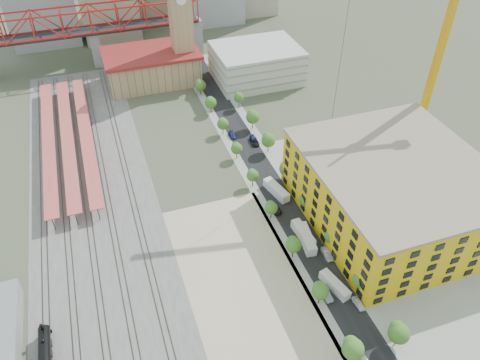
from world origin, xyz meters
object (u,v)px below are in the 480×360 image
object	(u,v)px
clock_tower	(180,10)
site_trailer_d	(276,190)
site_trailer_c	(303,234)
tower_crane	(430,39)
site_trailer_b	(306,239)
site_trailer_a	(335,285)
construction_building	(394,192)

from	to	relation	value
clock_tower	site_trailer_d	world-z (taller)	clock_tower
site_trailer_c	site_trailer_d	world-z (taller)	site_trailer_d
tower_crane	site_trailer_d	size ratio (longest dim) A/B	6.14
site_trailer_b	site_trailer_a	bearing A→B (deg)	-81.68
construction_building	site_trailer_a	distance (m)	32.32
tower_crane	site_trailer_d	bearing A→B (deg)	-170.97
tower_crane	site_trailer_a	xyz separation A→B (m)	(-48.80, -44.52, -37.02)
site_trailer_b	site_trailer_c	xyz separation A→B (m)	(0.00, 2.03, -0.09)
tower_crane	site_trailer_b	xyz separation A→B (m)	(-48.80, -28.69, -36.84)
tower_crane	construction_building	bearing A→B (deg)	-130.00
tower_crane	site_trailer_a	world-z (taller)	tower_crane
construction_building	tower_crane	xyz separation A→B (m)	(22.80, 27.16, 28.83)
site_trailer_b	site_trailer_d	bearing A→B (deg)	98.32
clock_tower	site_trailer_d	size ratio (longest dim) A/B	5.15
clock_tower	site_trailer_d	bearing A→B (deg)	-84.33
clock_tower	tower_crane	xyz separation A→B (m)	(56.80, -72.83, 9.55)
tower_crane	site_trailer_b	bearing A→B (deg)	-149.55
site_trailer_b	clock_tower	bearing A→B (deg)	102.83
clock_tower	construction_building	world-z (taller)	clock_tower
site_trailer_c	construction_building	bearing A→B (deg)	-5.23
clock_tower	site_trailer_d	xyz separation A→B (m)	(8.00, -80.59, -27.31)
tower_crane	site_trailer_b	world-z (taller)	tower_crane
tower_crane	site_trailer_a	size ratio (longest dim) A/B	6.94
clock_tower	site_trailer_b	size ratio (longest dim) A/B	5.08
site_trailer_b	site_trailer_c	size ratio (longest dim) A/B	1.07
site_trailer_b	site_trailer_d	xyz separation A→B (m)	(0.00, 20.94, -0.02)
clock_tower	site_trailer_a	size ratio (longest dim) A/B	5.82
construction_building	site_trailer_a	size ratio (longest dim) A/B	5.66
site_trailer_c	site_trailer_d	xyz separation A→B (m)	(0.00, 18.91, 0.07)
construction_building	tower_crane	distance (m)	45.71
site_trailer_a	clock_tower	bearing A→B (deg)	79.85
construction_building	tower_crane	bearing A→B (deg)	50.00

